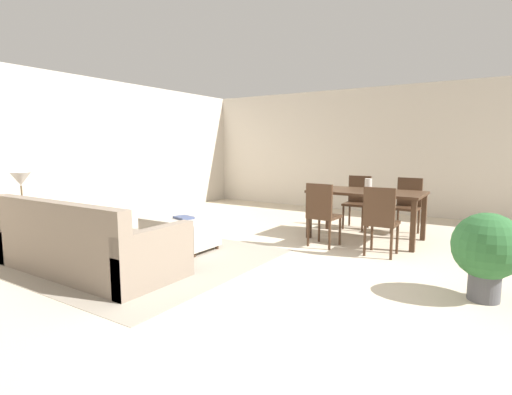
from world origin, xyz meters
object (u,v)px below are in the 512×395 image
dining_chair_far_left (358,199)px  dining_chair_far_right (407,202)px  dining_table (366,197)px  book_on_ottoman (184,218)px  ottoman_table (180,231)px  dining_chair_near_right (380,217)px  table_lamp (21,181)px  dining_chair_near_left (322,211)px  side_table (24,220)px  vase_centerpiece (368,185)px  potted_plant (487,249)px  couch (87,247)px

dining_chair_far_left → dining_chair_far_right: bearing=0.4°
dining_table → book_on_ottoman: dining_table is taller
ottoman_table → dining_chair_near_right: size_ratio=1.14×
dining_chair_near_right → dining_chair_far_left: size_ratio=1.00×
ottoman_table → book_on_ottoman: bearing=35.1°
table_lamp → dining_chair_near_right: bearing=30.1°
dining_chair_near_left → dining_chair_far_right: same height
dining_chair_near_right → book_on_ottoman: dining_chair_near_right is taller
ottoman_table → side_table: (-1.64, -1.29, 0.21)m
table_lamp → ottoman_table: bearing=38.2°
side_table → dining_chair_far_left: (3.30, 4.04, 0.07)m
dining_chair_near_right → vase_centerpiece: vase_centerpiece is taller
ottoman_table → vase_centerpiece: bearing=42.8°
dining_chair_near_left → potted_plant: size_ratio=1.10×
dining_chair_near_right → dining_chair_far_right: (-0.00, 1.65, 0.00)m
dining_table → potted_plant: size_ratio=2.00×
side_table → book_on_ottoman: size_ratio=2.19×
dining_chair_near_left → dining_chair_near_right: 0.84m
table_lamp → book_on_ottoman: size_ratio=2.02×
couch → vase_centerpiece: bearing=55.1°
table_lamp → dining_table: bearing=41.4°
side_table → dining_chair_near_right: size_ratio=0.62×
potted_plant → dining_chair_near_left: bearing=153.8°
couch → side_table: bearing=178.4°
dining_table → vase_centerpiece: vase_centerpiece is taller
dining_chair_far_right → book_on_ottoman: dining_chair_far_right is taller
dining_chair_near_right → book_on_ottoman: 2.68m
couch → potted_plant: 4.20m
dining_table → vase_centerpiece: 0.19m
couch → dining_table: size_ratio=1.37×
dining_table → dining_chair_near_left: size_ratio=1.82×
dining_chair_near_left → couch: bearing=-126.7°
side_table → dining_chair_near_left: dining_chair_near_left is taller
couch → dining_table: bearing=55.8°
side_table → vase_centerpiece: (3.72, 3.22, 0.41)m
side_table → table_lamp: table_lamp is taller
dining_table → vase_centerpiece: (0.03, -0.04, 0.19)m
couch → dining_chair_far_left: (1.85, 4.08, 0.23)m
ottoman_table → dining_chair_far_left: 3.23m
table_lamp → dining_chair_far_left: bearing=50.8°
book_on_ottoman → table_lamp: bearing=-141.9°
vase_centerpiece → potted_plant: bearing=-47.3°
couch → side_table: 1.46m
ottoman_table → dining_table: (2.05, 1.97, 0.43)m
side_table → dining_chair_near_right: (4.14, 2.40, 0.07)m
table_lamp → potted_plant: 5.58m
vase_centerpiece → dining_chair_near_left: bearing=-118.7°
table_lamp → dining_chair_far_left: 5.24m
side_table → vase_centerpiece: size_ratio=2.98×
side_table → book_on_ottoman: (1.69, 1.32, -0.01)m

